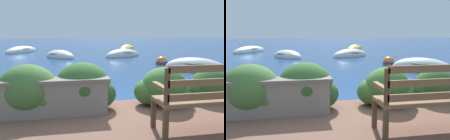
{
  "view_description": "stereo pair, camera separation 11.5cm",
  "coord_description": "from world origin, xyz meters",
  "views": [
    {
      "loc": [
        -1.14,
        -4.54,
        1.57
      ],
      "look_at": [
        0.53,
        3.71,
        0.2
      ],
      "focal_mm": 40.0,
      "sensor_mm": 36.0,
      "label": 1
    },
    {
      "loc": [
        -1.02,
        -4.56,
        1.57
      ],
      "look_at": [
        0.53,
        3.71,
        0.2
      ],
      "focal_mm": 40.0,
      "sensor_mm": 36.0,
      "label": 2
    }
  ],
  "objects": [
    {
      "name": "rowboat_nearest",
      "position": [
        3.9,
        4.18,
        0.07
      ],
      "size": [
        2.4,
        2.24,
        0.88
      ],
      "rotation": [
        0.0,
        0.0,
        5.58
      ],
      "color": "silver",
      "rests_on": "ground_plane"
    },
    {
      "name": "rowboat_far",
      "position": [
        -1.25,
        9.79,
        0.07
      ],
      "size": [
        2.18,
        2.54,
        0.76
      ],
      "rotation": [
        0.0,
        0.0,
        2.15
      ],
      "color": "silver",
      "rests_on": "ground_plane"
    },
    {
      "name": "hedge_clump_centre",
      "position": [
        -0.82,
        -0.36,
        0.57
      ],
      "size": [
        1.18,
        0.85,
        0.81
      ],
      "color": "#2D5628",
      "rests_on": "patio_terrace"
    },
    {
      "name": "hedge_clump_right",
      "position": [
        0.63,
        -0.44,
        0.52
      ],
      "size": [
        1.02,
        0.73,
        0.69
      ],
      "color": "#38662D",
      "rests_on": "patio_terrace"
    },
    {
      "name": "rowboat_mid",
      "position": [
        2.37,
        9.65,
        0.07
      ],
      "size": [
        2.66,
        2.14,
        0.79
      ],
      "rotation": [
        0.0,
        0.0,
        3.66
      ],
      "color": "silver",
      "rests_on": "ground_plane"
    },
    {
      "name": "rowboat_outer",
      "position": [
        3.48,
        12.93,
        0.07
      ],
      "size": [
        2.06,
        2.67,
        0.88
      ],
      "rotation": [
        0.0,
        0.0,
        4.21
      ],
      "color": "#DBC64C",
      "rests_on": "ground_plane"
    },
    {
      "name": "stone_wall",
      "position": [
        -1.35,
        -0.61,
        0.52
      ],
      "size": [
        1.9,
        0.39,
        0.59
      ],
      "color": "gray",
      "rests_on": "patio_terrace"
    },
    {
      "name": "mooring_buoy",
      "position": [
        3.34,
        6.14,
        0.09
      ],
      "size": [
        0.58,
        0.58,
        0.53
      ],
      "color": "orange",
      "rests_on": "ground_plane"
    },
    {
      "name": "hedge_clump_far_right",
      "position": [
        1.64,
        -0.32,
        0.49
      ],
      "size": [
        0.92,
        0.66,
        0.62
      ],
      "color": "#2D5628",
      "rests_on": "patio_terrace"
    },
    {
      "name": "hedge_clump_left",
      "position": [
        -1.71,
        -0.44,
        0.57
      ],
      "size": [
        1.18,
        0.85,
        0.81
      ],
      "color": "#426B33",
      "rests_on": "patio_terrace"
    },
    {
      "name": "ground_plane",
      "position": [
        0.0,
        0.0,
        0.0
      ],
      "size": [
        80.0,
        80.0,
        0.0
      ],
      "color": "navy"
    },
    {
      "name": "rowboat_distant",
      "position": [
        -3.91,
        13.8,
        0.06
      ],
      "size": [
        2.43,
        3.04,
        0.76
      ],
      "rotation": [
        0.0,
        0.0,
        1.02
      ],
      "color": "silver",
      "rests_on": "ground_plane"
    },
    {
      "name": "park_bench",
      "position": [
        0.79,
        -1.66,
        0.7
      ],
      "size": [
        1.48,
        0.48,
        0.93
      ],
      "rotation": [
        0.0,
        0.0,
        0.1
      ],
      "color": "brown",
      "rests_on": "patio_terrace"
    }
  ]
}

